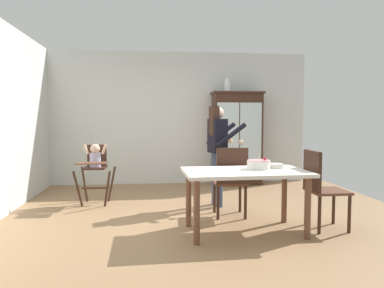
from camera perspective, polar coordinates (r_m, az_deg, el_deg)
name	(u,v)px	position (r m, az deg, el deg)	size (l,w,h in m)	color
ground_plane	(195,216)	(5.12, 0.55, -11.24)	(6.24, 6.24, 0.00)	#93704C
wall_back	(179,118)	(7.55, -1.97, 4.07)	(5.32, 0.06, 2.70)	silver
china_cabinet	(237,138)	(7.49, 7.02, 0.95)	(1.04, 0.48, 1.88)	#382116
ceramic_vase	(227,86)	(7.46, 5.55, 9.04)	(0.13, 0.13, 0.27)	white
high_chair_with_toddler	(95,163)	(5.92, -14.90, -2.83)	(0.60, 0.70, 0.95)	#382116
adult_person	(218,143)	(5.58, 4.05, 0.13)	(0.57, 0.55, 1.53)	#3D4C6B
dining_table	(245,179)	(4.34, 8.29, -5.43)	(1.45, 0.88, 0.74)	silver
birthday_cake	(259,165)	(4.46, 10.39, -3.18)	(0.28, 0.28, 0.19)	white
serving_bowl	(276,166)	(4.59, 12.98, -3.35)	(0.18, 0.18, 0.06)	silver
dining_chair_far_side	(231,177)	(4.96, 6.10, -5.17)	(0.46, 0.46, 0.96)	#382116
dining_chair_right_end	(320,184)	(4.70, 19.32, -5.90)	(0.44, 0.44, 0.96)	#382116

